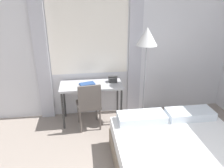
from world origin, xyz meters
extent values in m
cube|color=silver|center=(0.00, 3.28, 1.35)|extent=(5.41, 0.05, 2.70)
cube|color=white|center=(-0.53, 3.24, 1.60)|extent=(1.42, 0.01, 1.50)
cube|color=#B2B2BC|center=(-1.38, 3.20, 1.30)|extent=(0.24, 0.06, 2.60)
cube|color=#B2B2BC|center=(0.31, 3.20, 1.30)|extent=(0.24, 0.06, 2.60)
cube|color=#B2B2B7|center=(-0.53, 2.94, 0.72)|extent=(1.12, 0.50, 0.04)
cylinder|color=#333333|center=(-1.05, 2.73, 0.35)|extent=(0.04, 0.04, 0.70)
cylinder|color=#333333|center=(-0.02, 2.73, 0.35)|extent=(0.04, 0.04, 0.70)
cylinder|color=#333333|center=(-1.05, 3.15, 0.35)|extent=(0.04, 0.04, 0.70)
cylinder|color=#333333|center=(-0.02, 3.15, 0.35)|extent=(0.04, 0.04, 0.70)
cube|color=#59514C|center=(-0.60, 2.74, 0.44)|extent=(0.45, 0.45, 0.05)
cube|color=#59514C|center=(-0.58, 2.56, 0.67)|extent=(0.38, 0.08, 0.41)
cylinder|color=#59514C|center=(-0.75, 2.55, 0.21)|extent=(0.03, 0.03, 0.41)
cylinder|color=#59514C|center=(-0.41, 2.59, 0.21)|extent=(0.03, 0.03, 0.41)
cylinder|color=#59514C|center=(-0.79, 2.89, 0.21)|extent=(0.03, 0.03, 0.41)
cylinder|color=#59514C|center=(-0.46, 2.93, 0.21)|extent=(0.03, 0.03, 0.41)
cube|color=white|center=(0.54, 1.21, 0.38)|extent=(1.65, 1.96, 0.21)
cube|color=silver|center=(0.16, 2.02, 0.54)|extent=(0.71, 0.32, 0.12)
cube|color=silver|center=(0.92, 2.02, 0.54)|extent=(0.71, 0.32, 0.12)
cylinder|color=#4C4C51|center=(0.41, 2.81, 0.01)|extent=(0.27, 0.27, 0.03)
cylinder|color=gray|center=(0.41, 2.81, 0.74)|extent=(0.02, 0.02, 1.41)
cone|color=silver|center=(0.41, 2.81, 1.59)|extent=(0.35, 0.35, 0.30)
cube|color=#2D2D2D|center=(-0.13, 3.01, 0.78)|extent=(0.14, 0.14, 0.08)
cube|color=#2D2D2D|center=(-0.13, 3.01, 0.84)|extent=(0.17, 0.05, 0.02)
cube|color=navy|center=(-0.60, 2.94, 0.75)|extent=(0.29, 0.21, 0.02)
cube|color=white|center=(-0.60, 2.94, 0.76)|extent=(0.28, 0.20, 0.01)
camera|label=1|loc=(-0.67, -0.70, 2.22)|focal=35.00mm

